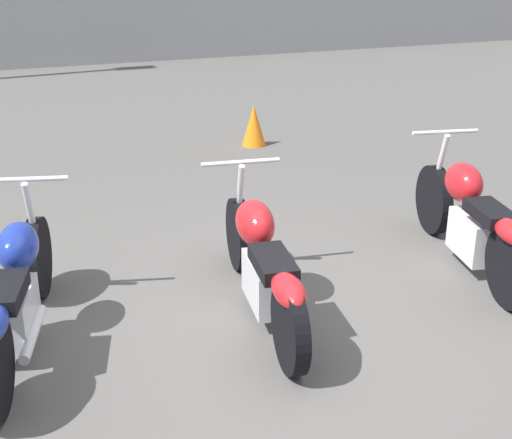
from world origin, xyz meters
name	(u,v)px	position (x,y,z in m)	size (l,w,h in m)	color
ground_plane	(278,325)	(0.00, 0.00, 0.00)	(60.00, 60.00, 0.00)	#514F4C
fence_back	(67,32)	(0.00, 11.64, 0.70)	(40.00, 0.04, 1.40)	gray
motorcycle_slot_0	(16,294)	(-1.73, 0.32, 0.42)	(0.78, 2.09, 0.99)	black
motorcycle_slot_1	(263,263)	(-0.04, 0.19, 0.41)	(0.62, 2.16, 0.97)	black
motorcycle_slot_2	(472,219)	(1.86, 0.34, 0.43)	(0.70, 2.08, 1.01)	black
traffic_cone_near	(254,125)	(1.49, 4.47, 0.27)	(0.32, 0.32, 0.54)	orange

